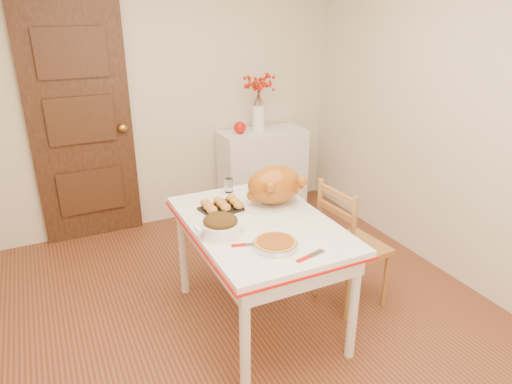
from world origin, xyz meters
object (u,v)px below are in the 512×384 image
kitchen_table (259,273)px  turkey_platter (275,187)px  sideboard (263,171)px  pumpkin_pie (275,243)px  chair_oak (353,244)px

kitchen_table → turkey_platter: 0.58m
sideboard → pumpkin_pie: (-0.90, -1.97, 0.35)m
turkey_platter → sideboard: bearing=60.8°
sideboard → turkey_platter: 1.66m
kitchen_table → turkey_platter: bearing=41.3°
sideboard → pumpkin_pie: size_ratio=3.40×
chair_oak → turkey_platter: bearing=59.5°
turkey_platter → pumpkin_pie: 0.58m
sideboard → chair_oak: chair_oak is taller
chair_oak → turkey_platter: (-0.50, 0.24, 0.43)m
kitchen_table → pumpkin_pie: bearing=-100.9°
chair_oak → sideboard: bearing=-9.3°
pumpkin_pie → chair_oak: bearing=19.3°
kitchen_table → sideboard: bearing=63.0°
kitchen_table → chair_oak: size_ratio=1.37×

